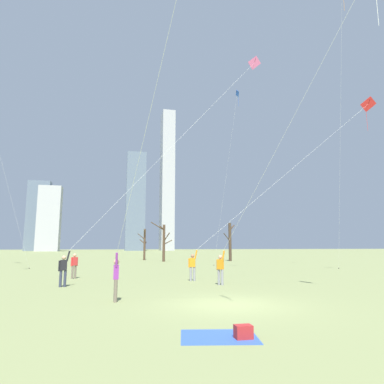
{
  "coord_description": "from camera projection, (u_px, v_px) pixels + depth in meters",
  "views": [
    {
      "loc": [
        -4.09,
        -12.45,
        2.13
      ],
      "look_at": [
        0.0,
        6.0,
        5.1
      ],
      "focal_mm": 32.09,
      "sensor_mm": 36.0,
      "label": 1
    }
  ],
  "objects": [
    {
      "name": "ground_plane",
      "position": [
        227.0,
        305.0,
        12.56
      ],
      "size": [
        400.0,
        400.0,
        0.0
      ],
      "primitive_type": "plane",
      "color": "#848E56"
    },
    {
      "name": "kite_flyer_midfield_right_red",
      "position": [
        232.0,
        229.0,
        22.25
      ],
      "size": [
        15.58,
        1.76,
        13.92
      ],
      "color": "gray",
      "rests_on": "ground"
    },
    {
      "name": "kite_flyer_far_back_pink",
      "position": [
        111.0,
        217.0,
        19.96
      ],
      "size": [
        14.54,
        6.16,
        18.12
      ],
      "color": "#33384C",
      "rests_on": "ground"
    },
    {
      "name": "kite_flyer_midfield_center_white",
      "position": [
        246.0,
        218.0,
        17.81
      ],
      "size": [
        4.46,
        9.0,
        13.82
      ],
      "color": "gray",
      "rests_on": "ground"
    },
    {
      "name": "kite_flyer_midfield_left_green",
      "position": [
        130.0,
        216.0,
        12.3
      ],
      "size": [
        3.04,
        10.96,
        16.82
      ],
      "color": "#726656",
      "rests_on": "ground"
    },
    {
      "name": "bystander_far_off_by_trees",
      "position": [
        74.0,
        265.0,
        22.61
      ],
      "size": [
        0.42,
        0.37,
        1.62
      ],
      "color": "#726656",
      "rests_on": "ground"
    },
    {
      "name": "distant_kite_low_near_trees_blue",
      "position": [
        234.0,
        117.0,
        37.07
      ],
      "size": [
        1.93,
        4.21,
        18.79
      ],
      "color": "blue",
      "rests_on": "ground"
    },
    {
      "name": "distant_kite_drifting_left_orange",
      "position": [
        342.0,
        30.0,
        31.81
      ],
      "size": [
        1.1,
        4.77,
        25.55
      ],
      "color": "orange",
      "rests_on": "ground"
    },
    {
      "name": "picnic_spot",
      "position": [
        233.0,
        334.0,
        8.01
      ],
      "size": [
        2.03,
        1.72,
        0.31
      ],
      "color": "#3359B2",
      "rests_on": "ground"
    },
    {
      "name": "bare_tree_left_of_center",
      "position": [
        164.0,
        242.0,
        47.11
      ],
      "size": [
        3.08,
        1.3,
        5.38
      ],
      "color": "#4C3828",
      "rests_on": "ground"
    },
    {
      "name": "bare_tree_rightmost",
      "position": [
        230.0,
        241.0,
        48.9
      ],
      "size": [
        2.08,
        1.51,
        5.36
      ],
      "color": "#423326",
      "rests_on": "ground"
    },
    {
      "name": "bare_tree_leftmost",
      "position": [
        144.0,
        243.0,
        52.03
      ],
      "size": [
        1.55,
        2.46,
        4.7
      ],
      "color": "#4C3828",
      "rests_on": "ground"
    },
    {
      "name": "skyline_mid_tower_left",
      "position": [
        38.0,
        216.0,
        145.46
      ],
      "size": [
        8.9,
        5.4,
        29.56
      ],
      "color": "slate",
      "rests_on": "ground"
    },
    {
      "name": "skyline_wide_slab",
      "position": [
        167.0,
        180.0,
        160.16
      ],
      "size": [
        5.8,
        10.21,
        65.13
      ],
      "color": "#B2B2B7",
      "rests_on": "ground"
    },
    {
      "name": "skyline_slender_spire",
      "position": [
        49.0,
        218.0,
        134.2
      ],
      "size": [
        8.46,
        5.49,
        25.48
      ],
      "color": "#B2B2B7",
      "rests_on": "ground"
    },
    {
      "name": "skyline_squat_block",
      "position": [
        136.0,
        201.0,
        152.95
      ],
      "size": [
        8.5,
        5.04,
        44.04
      ],
      "color": "slate",
      "rests_on": "ground"
    }
  ]
}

